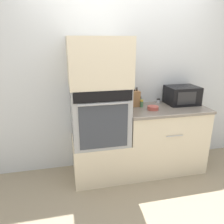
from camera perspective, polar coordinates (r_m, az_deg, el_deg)
The scene contains 12 objects.
ground_plane at distance 2.96m, azimuth 5.15°, elevation -18.20°, with size 12.00×12.00×0.00m, color gray.
wall_back at distance 3.03m, azimuth 2.19°, elevation 8.63°, with size 8.00×0.05×2.50m.
oven_cabinet_base at distance 2.99m, azimuth -3.09°, elevation -11.79°, with size 0.71×0.60×0.52m.
wall_oven at distance 2.73m, azimuth -3.30°, elevation -0.53°, with size 0.68×0.64×0.72m.
oven_cabinet_upper at distance 2.60m, azimuth -3.57°, elevation 12.95°, with size 0.71×0.60×0.56m.
counter_unit at distance 3.15m, azimuth 13.13°, elevation -6.67°, with size 1.10×0.63×0.90m.
microwave at distance 3.20m, azimuth 17.82°, elevation 4.21°, with size 0.43×0.34×0.25m.
knife_block at distance 2.97m, azimuth 5.88°, elevation 3.60°, with size 0.12×0.15×0.25m.
bowl at distance 2.86m, azimuth 10.65°, elevation 1.07°, with size 0.14×0.14×0.05m.
condiment_jar_near at distance 3.09m, azimuth 7.20°, elevation 3.07°, with size 0.05×0.05×0.10m.
condiment_jar_mid at distance 3.18m, azimuth 12.01°, elevation 2.87°, with size 0.05×0.05×0.06m.
condiment_jar_far at distance 2.94m, azimuth 7.75°, elevation 2.21°, with size 0.04×0.04×0.10m.
Camera 1 is at (-0.76, -2.26, 1.75)m, focal length 35.00 mm.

